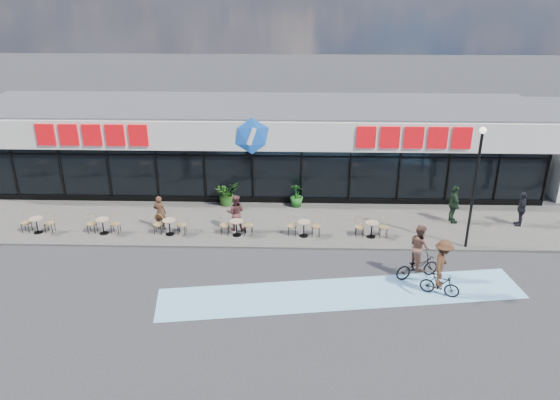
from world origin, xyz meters
The scene contains 20 objects.
ground centered at (0.00, 0.00, 0.00)m, with size 120.00×120.00×0.00m, color #28282B.
sidewalk centered at (0.00, 4.50, 0.05)m, with size 44.00×5.00×0.10m, color #58544E.
bike_lane centered at (4.00, -1.50, 0.01)m, with size 14.00×2.20×0.01m, color #73AFDA.
building centered at (0.00, 9.93, 2.34)m, with size 30.60×6.57×4.75m.
lamp_post centered at (9.77, 2.30, 3.33)m, with size 0.28×0.28×5.47m.
bistro_set_1 centered at (-9.81, 3.21, 0.56)m, with size 1.54×0.62×0.90m.
bistro_set_2 centered at (-6.71, 3.21, 0.56)m, with size 1.54×0.62×0.90m.
bistro_set_3 centered at (-3.61, 3.21, 0.56)m, with size 1.54×0.62×0.90m.
bistro_set_4 centered at (-0.50, 3.21, 0.56)m, with size 1.54×0.62×0.90m.
bistro_set_5 centered at (2.60, 3.21, 0.56)m, with size 1.54×0.62×0.90m.
bistro_set_6 centered at (5.70, 3.21, 0.56)m, with size 1.54×0.62×0.90m.
potted_plant_left centered at (-1.46, 6.53, 0.61)m, with size 0.92×0.80×1.02m, color #284E16.
potted_plant_mid centered at (-1.35, 6.67, 0.73)m, with size 1.13×0.98×1.25m, color #255B1A.
potted_plant_right centered at (2.26, 6.53, 0.71)m, with size 0.68×0.68×1.22m, color #1D5E1B.
patron_left centered at (-4.16, 3.74, 0.93)m, with size 0.61×0.40×1.66m, color #462919.
patron_right centered at (-0.59, 3.71, 0.98)m, with size 0.85×0.67×1.76m, color #522A2A.
pedestrian_a centered at (12.94, 4.59, 0.95)m, with size 1.00×0.42×1.71m, color black.
pedestrian_b centered at (9.81, 4.81, 1.06)m, with size 1.12×0.47×1.91m, color black.
cyclist_a centered at (7.70, -1.46, 1.14)m, with size 1.54×1.38×2.32m.
cyclist_b centered at (7.10, -0.20, 0.95)m, with size 1.98×1.23×2.34m.
Camera 1 is at (2.14, -19.34, 11.57)m, focal length 35.00 mm.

